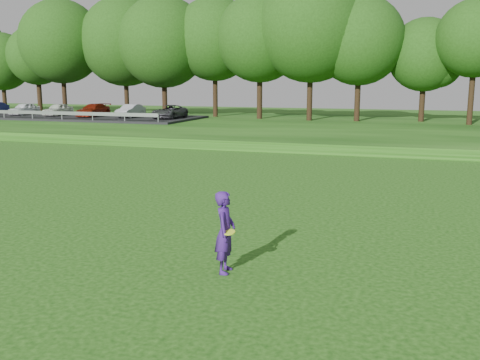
% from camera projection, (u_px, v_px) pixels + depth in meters
% --- Properties ---
extents(ground, '(140.00, 140.00, 0.00)m').
position_uv_depth(ground, '(96.00, 250.00, 13.35)').
color(ground, '#123C0B').
rests_on(ground, ground).
extents(berm, '(130.00, 30.00, 0.60)m').
position_uv_depth(berm, '(326.00, 127.00, 44.98)').
color(berm, '#123C0B').
rests_on(berm, ground).
extents(walking_path, '(130.00, 1.60, 0.04)m').
position_uv_depth(walking_path, '(286.00, 151.00, 31.98)').
color(walking_path, gray).
rests_on(walking_path, ground).
extents(treeline, '(104.00, 7.00, 15.00)m').
position_uv_depth(treeline, '(336.00, 35.00, 47.28)').
color(treeline, '#1C410F').
rests_on(treeline, berm).
extents(parking_lot, '(24.00, 9.00, 1.38)m').
position_uv_depth(parking_lot, '(80.00, 113.00, 51.06)').
color(parking_lot, black).
rests_on(parking_lot, berm).
extents(woman, '(0.55, 0.72, 1.82)m').
position_uv_depth(woman, '(225.00, 232.00, 11.64)').
color(woman, '#3E1A75').
rests_on(woman, ground).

